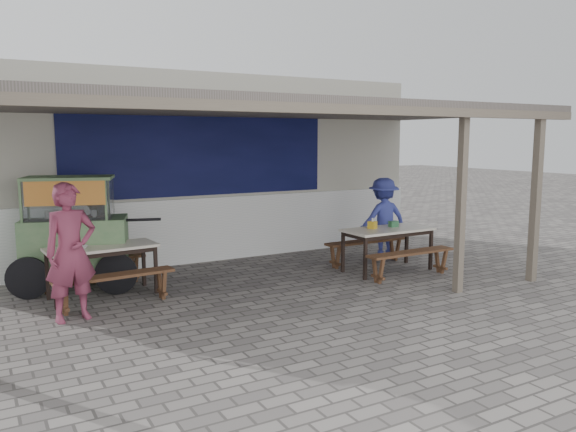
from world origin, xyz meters
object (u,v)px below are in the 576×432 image
(vendor_cart, at_px, (74,229))
(donation_box, at_px, (393,224))
(table_right, at_px, (388,233))
(bench_right_street, at_px, (411,258))
(patron_wall_side, at_px, (98,235))
(patron_street_side, at_px, (71,252))
(bench_left_wall, at_px, (92,266))
(table_left, at_px, (102,251))
(tissue_box, at_px, (372,225))
(bench_right_wall, at_px, (366,246))
(condiment_jar, at_px, (121,239))
(patron_right_table, at_px, (383,218))
(bench_left_street, at_px, (115,282))
(condiment_bowl, at_px, (81,247))

(vendor_cart, relative_size, donation_box, 14.21)
(table_right, distance_m, donation_box, 0.24)
(bench_right_street, relative_size, vendor_cart, 0.75)
(patron_wall_side, bearing_deg, bench_right_street, 175.81)
(patron_street_side, bearing_deg, patron_wall_side, 59.27)
(bench_left_wall, xyz_separation_m, bench_right_street, (4.70, -1.97, 0.00))
(vendor_cart, xyz_separation_m, donation_box, (5.12, -1.29, -0.14))
(table_left, distance_m, patron_street_side, 1.09)
(table_right, relative_size, tissue_box, 12.56)
(bench_right_wall, distance_m, donation_box, 0.71)
(bench_right_street, distance_m, condiment_jar, 4.62)
(bench_left_wall, relative_size, tissue_box, 13.16)
(patron_street_side, bearing_deg, patron_right_table, -0.83)
(table_left, height_order, bench_left_street, table_left)
(table_left, xyz_separation_m, bench_left_wall, (-0.05, 0.59, -0.33))
(table_left, relative_size, bench_left_wall, 0.96)
(donation_box, bearing_deg, table_left, 171.76)
(table_left, relative_size, condiment_bowl, 8.64)
(table_left, relative_size, tissue_box, 12.59)
(bench_left_wall, distance_m, patron_right_table, 5.32)
(patron_wall_side, xyz_separation_m, patron_right_table, (5.10, -0.85, 0.02))
(bench_right_street, xyz_separation_m, condiment_jar, (-4.33, 1.56, 0.46))
(vendor_cart, height_order, condiment_bowl, vendor_cart)
(table_left, relative_size, condiment_jar, 15.80)
(bench_left_wall, height_order, patron_wall_side, patron_wall_side)
(bench_left_street, relative_size, condiment_jar, 16.52)
(bench_right_wall, distance_m, tissue_box, 0.71)
(patron_street_side, bearing_deg, table_left, 48.65)
(bench_left_street, bearing_deg, condiment_bowl, 118.01)
(table_left, xyz_separation_m, bench_right_street, (4.65, -1.37, -0.33))
(bench_left_street, height_order, condiment_jar, condiment_jar)
(condiment_jar, bearing_deg, bench_left_wall, 132.31)
(bench_right_street, xyz_separation_m, condiment_bowl, (-4.95, 1.32, 0.43))
(bench_left_wall, xyz_separation_m, condiment_jar, (0.37, -0.41, 0.46))
(bench_left_wall, xyz_separation_m, vendor_cart, (-0.23, -0.01, 0.60))
(condiment_jar, bearing_deg, table_left, -150.59)
(vendor_cart, height_order, patron_right_table, vendor_cart)
(table_right, distance_m, condiment_bowl, 5.00)
(table_right, bearing_deg, vendor_cart, 163.77)
(table_left, height_order, bench_left_wall, table_left)
(bench_right_street, xyz_separation_m, vendor_cart, (-4.94, 1.96, 0.60))
(bench_left_street, xyz_separation_m, patron_right_table, (5.18, 0.66, 0.43))
(table_right, distance_m, patron_street_side, 5.20)
(bench_right_street, relative_size, patron_wall_side, 1.10)
(table_right, bearing_deg, bench_left_wall, 162.97)
(bench_left_street, bearing_deg, table_right, -6.74)
(bench_left_street, bearing_deg, bench_left_wall, 90.00)
(bench_right_wall, xyz_separation_m, condiment_jar, (-4.31, 0.37, 0.46))
(bench_right_wall, bearing_deg, condiment_bowl, 177.75)
(bench_left_street, relative_size, vendor_cart, 0.74)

